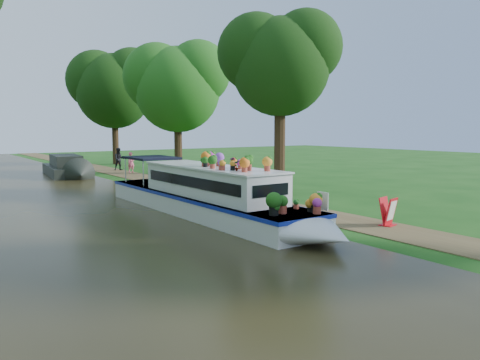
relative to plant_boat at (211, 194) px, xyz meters
The scene contains 12 objects.
ground 2.42m from the plant_boat, ahead, with size 100.00×100.00×0.00m, color #154511.
canal_water 3.85m from the plant_boat, behind, with size 10.00×100.00×0.02m, color black.
towpath 3.56m from the plant_boat, ahead, with size 2.20×100.00×0.03m, color brown.
plant_boat is the anchor object (origin of this frame).
tree_near_overhang 8.98m from the plant_boat, 29.00° to the left, with size 5.52×5.28×8.99m.
tree_near_mid 17.68m from the plant_boat, 66.33° to the left, with size 6.90×6.60×9.40m.
tree_near_far 27.80m from the plant_boat, 76.70° to the left, with size 7.59×7.26×10.30m.
second_boat 18.22m from the plant_boat, 91.03° to the left, with size 2.83×7.55×1.42m.
sandwich_board 6.26m from the plant_boat, 51.09° to the right, with size 0.62×0.59×0.94m.
pedestrian_pink 18.14m from the plant_boat, 76.77° to the left, with size 0.55×0.36×1.51m, color pink.
pedestrian_dark 20.41m from the plant_boat, 78.27° to the left, with size 0.84×0.65×1.72m, color black.
verge_plant 4.96m from the plant_boat, 62.13° to the left, with size 0.38×0.33×0.42m, color #295F1C.
Camera 1 is at (-11.29, -14.81, 3.29)m, focal length 35.00 mm.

